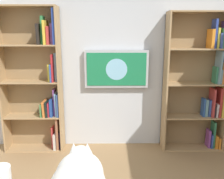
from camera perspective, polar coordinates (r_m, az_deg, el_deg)
name	(u,v)px	position (r m, az deg, el deg)	size (l,w,h in m)	color
wall_back	(114,60)	(3.65, 0.37, 7.08)	(4.52, 0.06, 2.70)	silver
bookshelf_left	(202,83)	(3.79, 20.56, 1.49)	(0.91, 0.28, 2.03)	tan
bookshelf_right	(39,82)	(3.68, -16.87, 1.69)	(0.86, 0.28, 2.10)	tan
wall_mounted_tv	(116,69)	(3.58, 1.06, 4.85)	(0.94, 0.07, 0.55)	#B7B7BC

